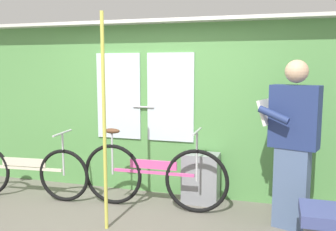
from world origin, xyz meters
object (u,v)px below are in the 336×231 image
(bicycle_near_door, at_px, (153,176))
(trash_bin_by_wall, at_px, (201,178))
(handrail_pole, at_px, (104,124))
(bicycle_leaning_behind, at_px, (24,171))
(passenger_reading_newspaper, at_px, (293,141))

(bicycle_near_door, height_order, trash_bin_by_wall, bicycle_near_door)
(trash_bin_by_wall, xyz_separation_m, handrail_pole, (-0.76, -0.99, 0.77))
(bicycle_near_door, relative_size, handrail_pole, 0.81)
(trash_bin_by_wall, bearing_deg, handrail_pole, -127.59)
(bicycle_near_door, bearing_deg, bicycle_leaning_behind, -176.38)
(bicycle_near_door, relative_size, passenger_reading_newspaper, 1.02)
(trash_bin_by_wall, bearing_deg, passenger_reading_newspaper, -23.19)
(bicycle_near_door, distance_m, bicycle_leaning_behind, 1.64)
(bicycle_leaning_behind, relative_size, passenger_reading_newspaper, 1.01)
(bicycle_near_door, xyz_separation_m, handrail_pole, (-0.27, -0.65, 0.69))
(bicycle_near_door, bearing_deg, passenger_reading_newspaper, -4.87)
(passenger_reading_newspaper, relative_size, handrail_pole, 0.79)
(bicycle_leaning_behind, bearing_deg, trash_bin_by_wall, 8.21)
(trash_bin_by_wall, height_order, handrail_pole, handrail_pole)
(handrail_pole, bearing_deg, trash_bin_by_wall, 52.41)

